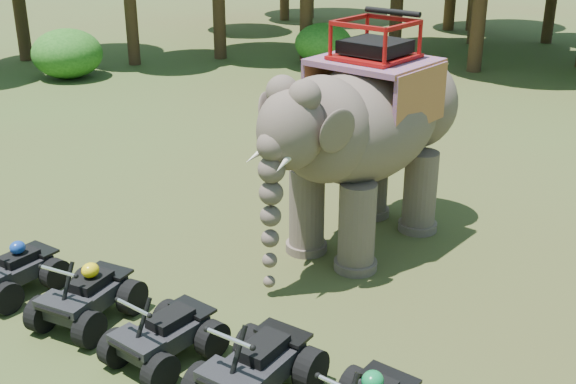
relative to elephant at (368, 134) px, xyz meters
name	(u,v)px	position (x,y,z in m)	size (l,w,h in m)	color
ground	(249,316)	(-0.21, -3.74, -2.33)	(110.00, 110.00, 0.00)	#47381E
elephant	(368,134)	(0.00, 0.00, 0.00)	(2.44, 5.55, 4.66)	#51473A
atv_0	(13,263)	(-4.24, -5.45, -1.74)	(1.17, 1.60, 1.19)	black
atv_1	(86,288)	(-2.38, -5.38, -1.70)	(1.25, 1.71, 1.27)	black
atv_2	(164,326)	(-0.53, -5.49, -1.71)	(1.22, 1.67, 1.24)	black
atv_3	(257,357)	(1.17, -5.42, -1.65)	(1.33, 1.83, 1.35)	black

